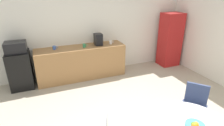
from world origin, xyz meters
TOP-DOWN VIEW (x-y plane):
  - wall_back at (0.00, 3.00)m, footprint 6.00×0.10m
  - counter_block at (-0.32, 2.65)m, footprint 2.40×0.60m
  - mini_fridge at (-1.88, 2.65)m, footprint 0.54×0.54m
  - microwave at (-1.88, 2.65)m, footprint 0.48×0.38m
  - locker_cabinet at (2.55, 2.55)m, footprint 0.60×0.50m
  - chair_navy at (1.08, -0.07)m, footprint 0.59×0.59m
  - fruit_bowl at (0.35, -0.76)m, footprint 0.24×0.24m
  - mug_white at (-0.23, 2.59)m, footprint 0.13×0.08m
  - mug_green at (0.53, 2.61)m, footprint 0.13×0.08m
  - mug_red at (-1.00, 2.69)m, footprint 0.13×0.08m
  - coffee_maker at (0.18, 2.65)m, footprint 0.20×0.24m

SIDE VIEW (x-z plane):
  - counter_block at x=-0.32m, z-range 0.00..0.90m
  - mini_fridge at x=-1.88m, z-range 0.00..0.95m
  - chair_navy at x=1.08m, z-range 0.11..0.94m
  - fruit_bowl at x=0.35m, z-range 0.72..0.83m
  - locker_cabinet at x=2.55m, z-range 0.00..1.68m
  - mug_white at x=-0.23m, z-range 0.90..1.00m
  - mug_green at x=0.53m, z-range 0.90..1.00m
  - mug_red at x=-1.00m, z-range 0.90..1.00m
  - coffee_maker at x=0.18m, z-range 0.90..1.22m
  - microwave at x=-1.88m, z-range 0.95..1.21m
  - wall_back at x=0.00m, z-range 0.00..2.60m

